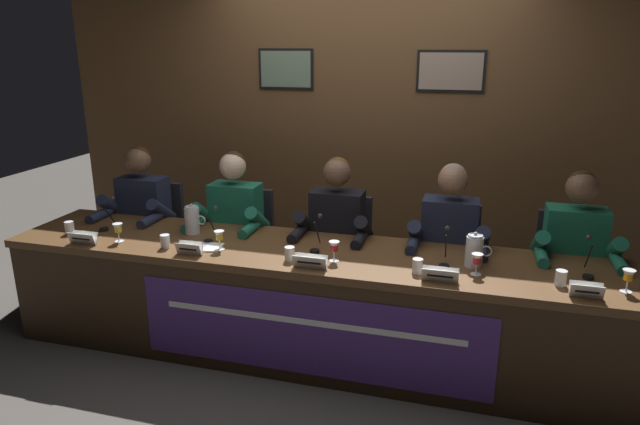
% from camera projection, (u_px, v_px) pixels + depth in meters
% --- Properties ---
extents(ground_plane, '(12.00, 12.00, 0.00)m').
position_uv_depth(ground_plane, '(320.00, 353.00, 3.72)').
color(ground_plane, '#4C4742').
extents(wall_back_panelled, '(5.32, 0.14, 2.60)m').
position_uv_depth(wall_back_panelled, '(365.00, 127.00, 4.62)').
color(wall_back_panelled, brown).
rests_on(wall_back_panelled, ground_plane).
extents(conference_table, '(4.12, 0.76, 0.72)m').
position_uv_depth(conference_table, '(315.00, 290.00, 3.46)').
color(conference_table, brown).
rests_on(conference_table, ground_plane).
extents(chair_far_left, '(0.44, 0.44, 0.91)m').
position_uv_depth(chair_far_left, '(156.00, 241.00, 4.50)').
color(chair_far_left, black).
rests_on(chair_far_left, ground_plane).
extents(panelist_far_left, '(0.51, 0.48, 1.23)m').
position_uv_depth(panelist_far_left, '(139.00, 216.00, 4.23)').
color(panelist_far_left, black).
rests_on(panelist_far_left, ground_plane).
extents(nameplate_far_left, '(0.19, 0.06, 0.08)m').
position_uv_depth(nameplate_far_left, '(83.00, 238.00, 3.61)').
color(nameplate_far_left, white).
rests_on(nameplate_far_left, conference_table).
extents(juice_glass_far_left, '(0.06, 0.06, 0.12)m').
position_uv_depth(juice_glass_far_left, '(118.00, 229.00, 3.64)').
color(juice_glass_far_left, white).
rests_on(juice_glass_far_left, conference_table).
extents(water_cup_far_left, '(0.06, 0.06, 0.08)m').
position_uv_depth(water_cup_far_left, '(69.00, 228.00, 3.81)').
color(water_cup_far_left, silver).
rests_on(water_cup_far_left, conference_table).
extents(microphone_far_left, '(0.06, 0.17, 0.22)m').
position_uv_depth(microphone_far_left, '(107.00, 219.00, 3.89)').
color(microphone_far_left, black).
rests_on(microphone_far_left, conference_table).
extents(chair_left, '(0.44, 0.44, 0.91)m').
position_uv_depth(chair_left, '(244.00, 250.00, 4.30)').
color(chair_left, black).
rests_on(chair_left, ground_plane).
extents(panelist_left, '(0.51, 0.48, 1.23)m').
position_uv_depth(panelist_left, '(232.00, 224.00, 4.04)').
color(panelist_left, black).
rests_on(panelist_left, ground_plane).
extents(nameplate_left, '(0.17, 0.06, 0.08)m').
position_uv_depth(nameplate_left, '(189.00, 248.00, 3.43)').
color(nameplate_left, white).
rests_on(nameplate_left, conference_table).
extents(juice_glass_left, '(0.06, 0.06, 0.12)m').
position_uv_depth(juice_glass_left, '(219.00, 237.00, 3.50)').
color(juice_glass_left, white).
rests_on(juice_glass_left, conference_table).
extents(water_cup_left, '(0.06, 0.06, 0.08)m').
position_uv_depth(water_cup_left, '(165.00, 242.00, 3.55)').
color(water_cup_left, silver).
rests_on(water_cup_left, conference_table).
extents(microphone_left, '(0.06, 0.17, 0.22)m').
position_uv_depth(microphone_left, '(211.00, 230.00, 3.66)').
color(microphone_left, black).
rests_on(microphone_left, conference_table).
extents(chair_center, '(0.44, 0.44, 0.91)m').
position_uv_depth(chair_center, '(341.00, 260.00, 4.11)').
color(chair_center, black).
rests_on(chair_center, ground_plane).
extents(panelist_center, '(0.51, 0.48, 1.23)m').
position_uv_depth(panelist_center, '(334.00, 233.00, 3.84)').
color(panelist_center, black).
rests_on(panelist_center, ground_plane).
extents(nameplate_center, '(0.20, 0.06, 0.08)m').
position_uv_depth(nameplate_center, '(310.00, 262.00, 3.22)').
color(nameplate_center, white).
rests_on(nameplate_center, conference_table).
extents(juice_glass_center, '(0.06, 0.06, 0.12)m').
position_uv_depth(juice_glass_center, '(334.00, 248.00, 3.31)').
color(juice_glass_center, white).
rests_on(juice_glass_center, conference_table).
extents(water_cup_center, '(0.06, 0.06, 0.08)m').
position_uv_depth(water_cup_center, '(290.00, 254.00, 3.34)').
color(water_cup_center, silver).
rests_on(water_cup_center, conference_table).
extents(microphone_center, '(0.06, 0.17, 0.22)m').
position_uv_depth(microphone_center, '(316.00, 239.00, 3.49)').
color(microphone_center, black).
rests_on(microphone_center, conference_table).
extents(chair_right, '(0.44, 0.44, 0.91)m').
position_uv_depth(chair_right, '(447.00, 271.00, 3.91)').
color(chair_right, black).
rests_on(chair_right, ground_plane).
extents(panelist_right, '(0.51, 0.48, 1.23)m').
position_uv_depth(panelist_right, '(448.00, 244.00, 3.64)').
color(panelist_right, black).
rests_on(panelist_right, ground_plane).
extents(nameplate_right, '(0.20, 0.06, 0.08)m').
position_uv_depth(nameplate_right, '(440.00, 275.00, 3.04)').
color(nameplate_right, white).
rests_on(nameplate_right, conference_table).
extents(juice_glass_right, '(0.06, 0.06, 0.12)m').
position_uv_depth(juice_glass_right, '(477.00, 260.00, 3.12)').
color(juice_glass_right, white).
rests_on(juice_glass_right, conference_table).
extents(water_cup_right, '(0.06, 0.06, 0.08)m').
position_uv_depth(water_cup_right, '(418.00, 267.00, 3.16)').
color(water_cup_right, silver).
rests_on(water_cup_right, conference_table).
extents(microphone_right, '(0.06, 0.17, 0.22)m').
position_uv_depth(microphone_right, '(445.00, 253.00, 3.26)').
color(microphone_right, black).
rests_on(microphone_right, conference_table).
extents(chair_far_right, '(0.44, 0.44, 0.91)m').
position_uv_depth(chair_far_right, '(565.00, 284.00, 3.71)').
color(chair_far_right, black).
rests_on(chair_far_right, ground_plane).
extents(panelist_far_right, '(0.51, 0.48, 1.23)m').
position_uv_depth(panelist_far_right, '(575.00, 255.00, 3.45)').
color(panelist_far_right, black).
rests_on(panelist_far_right, ground_plane).
extents(nameplate_far_right, '(0.16, 0.06, 0.08)m').
position_uv_depth(nameplate_far_right, '(587.00, 291.00, 2.85)').
color(nameplate_far_right, white).
rests_on(nameplate_far_right, conference_table).
extents(juice_glass_far_right, '(0.06, 0.06, 0.12)m').
position_uv_depth(juice_glass_far_right, '(628.00, 277.00, 2.90)').
color(juice_glass_far_right, white).
rests_on(juice_glass_far_right, conference_table).
extents(water_cup_far_right, '(0.06, 0.06, 0.08)m').
position_uv_depth(water_cup_far_right, '(561.00, 279.00, 2.99)').
color(water_cup_far_right, silver).
rests_on(water_cup_far_right, conference_table).
extents(microphone_far_right, '(0.06, 0.17, 0.22)m').
position_uv_depth(microphone_far_right, '(588.00, 263.00, 3.11)').
color(microphone_far_right, black).
rests_on(microphone_far_right, conference_table).
extents(water_pitcher_left_side, '(0.15, 0.10, 0.21)m').
position_uv_depth(water_pitcher_left_side, '(192.00, 220.00, 3.80)').
color(water_pitcher_left_side, silver).
rests_on(water_pitcher_left_side, conference_table).
extents(water_pitcher_right_side, '(0.15, 0.10, 0.21)m').
position_uv_depth(water_pitcher_right_side, '(474.00, 251.00, 3.24)').
color(water_pitcher_right_side, silver).
rests_on(water_pitcher_right_side, conference_table).
extents(document_stack_left, '(0.23, 0.17, 0.01)m').
position_uv_depth(document_stack_left, '(205.00, 247.00, 3.55)').
color(document_stack_left, white).
rests_on(document_stack_left, conference_table).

